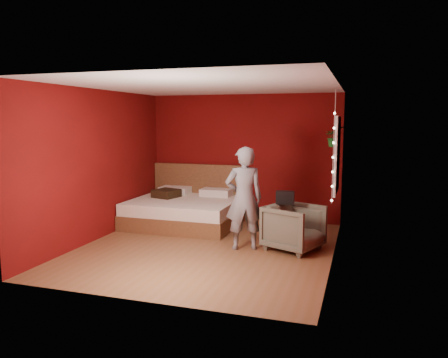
% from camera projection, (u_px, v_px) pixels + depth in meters
% --- Properties ---
extents(floor, '(4.50, 4.50, 0.00)m').
position_uv_depth(floor, '(207.00, 247.00, 7.15)').
color(floor, brown).
rests_on(floor, ground).
extents(room_walls, '(4.04, 4.54, 2.62)m').
position_uv_depth(room_walls, '(207.00, 145.00, 6.93)').
color(room_walls, '#670A0B').
rests_on(room_walls, ground).
extents(window, '(0.05, 0.97, 1.27)m').
position_uv_depth(window, '(337.00, 155.00, 7.21)').
color(window, white).
rests_on(window, room_walls).
extents(fairy_lights, '(0.04, 0.04, 1.45)m').
position_uv_depth(fairy_lights, '(333.00, 157.00, 6.72)').
color(fairy_lights, silver).
rests_on(fairy_lights, room_walls).
extents(bed, '(2.07, 1.76, 1.14)m').
position_uv_depth(bed, '(186.00, 209.00, 8.73)').
color(bed, brown).
rests_on(bed, ground).
extents(person, '(0.71, 0.61, 1.66)m').
position_uv_depth(person, '(244.00, 198.00, 6.96)').
color(person, slate).
rests_on(person, ground).
extents(armchair, '(1.05, 1.03, 0.74)m').
position_uv_depth(armchair, '(294.00, 227.00, 6.97)').
color(armchair, '#575445').
rests_on(armchair, ground).
extents(handbag, '(0.30, 0.17, 0.21)m').
position_uv_depth(handbag, '(285.00, 197.00, 7.01)').
color(handbag, black).
rests_on(handbag, armchair).
extents(throw_pillow, '(0.55, 0.55, 0.16)m').
position_uv_depth(throw_pillow, '(166.00, 193.00, 8.86)').
color(throw_pillow, '#312010').
rests_on(throw_pillow, bed).
extents(hanging_plant, '(0.39, 0.36, 1.00)m').
position_uv_depth(hanging_plant, '(334.00, 137.00, 7.72)').
color(hanging_plant, silver).
rests_on(hanging_plant, room_walls).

